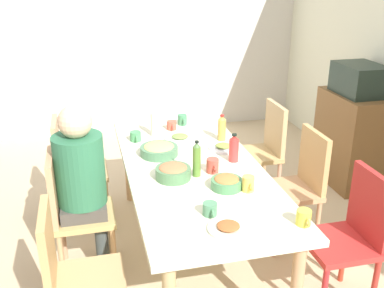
{
  "coord_description": "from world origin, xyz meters",
  "views": [
    {
      "loc": [
        2.76,
        -0.68,
        2.04
      ],
      "look_at": [
        0.0,
        0.0,
        0.89
      ],
      "focal_mm": 42.24,
      "sensor_mm": 36.0,
      "label": 1
    }
  ],
  "objects_px": {
    "cup_1": "(304,218)",
    "bottle_0": "(197,159)",
    "cup_0": "(210,209)",
    "microwave": "(360,79)",
    "plate_1": "(223,147)",
    "plate_2": "(180,138)",
    "cup_6": "(182,120)",
    "person_5": "(82,176)",
    "bottle_3": "(234,148)",
    "cup_4": "(213,166)",
    "cup_2": "(136,136)",
    "cup_5": "(248,184)",
    "chair_3": "(299,181)",
    "chair_0": "(352,232)",
    "chair_2": "(72,165)",
    "cup_3": "(172,125)",
    "side_cabinet": "(351,139)",
    "bowl_0": "(173,172)",
    "bottle_1": "(222,128)",
    "bowl_2": "(159,150)",
    "chair_1": "(264,147)",
    "dining_table": "(192,174)",
    "bowl_1": "(227,182)",
    "bottle_2": "(154,123)",
    "chair_4": "(71,274)",
    "plate_0": "(228,228)",
    "chair_5": "(72,208)"
  },
  "relations": [
    {
      "from": "chair_2",
      "to": "cup_3",
      "type": "distance_m",
      "value": 0.88
    },
    {
      "from": "chair_1",
      "to": "bowl_2",
      "type": "height_order",
      "value": "chair_1"
    },
    {
      "from": "person_5",
      "to": "cup_6",
      "type": "relative_size",
      "value": 10.93
    },
    {
      "from": "person_5",
      "to": "microwave",
      "type": "xyz_separation_m",
      "value": [
        -0.83,
        2.54,
        0.3
      ]
    },
    {
      "from": "side_cabinet",
      "to": "bowl_0",
      "type": "bearing_deg",
      "value": -62.73
    },
    {
      "from": "bottle_3",
      "to": "cup_4",
      "type": "bearing_deg",
      "value": -53.79
    },
    {
      "from": "bowl_1",
      "to": "bottle_2",
      "type": "distance_m",
      "value": 1.05
    },
    {
      "from": "chair_0",
      "to": "bottle_0",
      "type": "relative_size",
      "value": 3.68
    },
    {
      "from": "microwave",
      "to": "bottle_0",
      "type": "bearing_deg",
      "value": -60.8
    },
    {
      "from": "person_5",
      "to": "cup_3",
      "type": "height_order",
      "value": "person_5"
    },
    {
      "from": "chair_1",
      "to": "bowl_2",
      "type": "bearing_deg",
      "value": -64.18
    },
    {
      "from": "plate_0",
      "to": "chair_0",
      "type": "bearing_deg",
      "value": 99.55
    },
    {
      "from": "chair_3",
      "to": "plate_1",
      "type": "height_order",
      "value": "chair_3"
    },
    {
      "from": "chair_5",
      "to": "person_5",
      "type": "bearing_deg",
      "value": 90.0
    },
    {
      "from": "chair_3",
      "to": "chair_0",
      "type": "bearing_deg",
      "value": 0.0
    },
    {
      "from": "chair_5",
      "to": "plate_1",
      "type": "bearing_deg",
      "value": 100.49
    },
    {
      "from": "cup_2",
      "to": "cup_5",
      "type": "distance_m",
      "value": 1.14
    },
    {
      "from": "chair_1",
      "to": "cup_4",
      "type": "xyz_separation_m",
      "value": [
        0.87,
        -0.73,
        0.28
      ]
    },
    {
      "from": "bowl_2",
      "to": "bottle_1",
      "type": "xyz_separation_m",
      "value": [
        -0.18,
        0.53,
        0.06
      ]
    },
    {
      "from": "bottle_0",
      "to": "bottle_1",
      "type": "relative_size",
      "value": 1.17
    },
    {
      "from": "chair_1",
      "to": "cup_0",
      "type": "xyz_separation_m",
      "value": [
        1.39,
        -0.9,
        0.27
      ]
    },
    {
      "from": "chair_2",
      "to": "chair_4",
      "type": "distance_m",
      "value": 1.42
    },
    {
      "from": "cup_6",
      "to": "plate_2",
      "type": "bearing_deg",
      "value": -15.84
    },
    {
      "from": "cup_0",
      "to": "microwave",
      "type": "height_order",
      "value": "microwave"
    },
    {
      "from": "chair_1",
      "to": "bowl_1",
      "type": "bearing_deg",
      "value": -32.75
    },
    {
      "from": "chair_4",
      "to": "person_5",
      "type": "xyz_separation_m",
      "value": [
        -0.71,
        0.09,
        0.23
      ]
    },
    {
      "from": "bottle_0",
      "to": "side_cabinet",
      "type": "xyz_separation_m",
      "value": [
        -1.01,
        1.81,
        -0.41
      ]
    },
    {
      "from": "cup_6",
      "to": "bowl_0",
      "type": "bearing_deg",
      "value": -15.91
    },
    {
      "from": "plate_0",
      "to": "plate_2",
      "type": "bearing_deg",
      "value": 178.62
    },
    {
      "from": "person_5",
      "to": "bottle_1",
      "type": "height_order",
      "value": "person_5"
    },
    {
      "from": "bowl_1",
      "to": "bottle_0",
      "type": "relative_size",
      "value": 0.79
    },
    {
      "from": "cup_1",
      "to": "cup_3",
      "type": "xyz_separation_m",
      "value": [
        -1.61,
        -0.39,
        -0.01
      ]
    },
    {
      "from": "bottle_3",
      "to": "chair_2",
      "type": "bearing_deg",
      "value": -122.78
    },
    {
      "from": "cup_1",
      "to": "bottle_0",
      "type": "height_order",
      "value": "bottle_0"
    },
    {
      "from": "plate_1",
      "to": "plate_2",
      "type": "relative_size",
      "value": 0.92
    },
    {
      "from": "plate_0",
      "to": "cup_2",
      "type": "height_order",
      "value": "cup_2"
    },
    {
      "from": "chair_0",
      "to": "bottle_1",
      "type": "relative_size",
      "value": 4.31
    },
    {
      "from": "plate_2",
      "to": "bowl_0",
      "type": "relative_size",
      "value": 1.03
    },
    {
      "from": "chair_4",
      "to": "cup_6",
      "type": "xyz_separation_m",
      "value": [
        -1.52,
        0.95,
        0.28
      ]
    },
    {
      "from": "cup_6",
      "to": "bottle_2",
      "type": "xyz_separation_m",
      "value": [
        0.2,
        -0.28,
        0.06
      ]
    },
    {
      "from": "plate_1",
      "to": "cup_5",
      "type": "bearing_deg",
      "value": -4.54
    },
    {
      "from": "plate_1",
      "to": "cup_4",
      "type": "relative_size",
      "value": 1.84
    },
    {
      "from": "person_5",
      "to": "cup_5",
      "type": "bearing_deg",
      "value": 64.68
    },
    {
      "from": "bottle_0",
      "to": "bottle_1",
      "type": "height_order",
      "value": "bottle_0"
    },
    {
      "from": "dining_table",
      "to": "chair_2",
      "type": "distance_m",
      "value": 1.11
    },
    {
      "from": "cup_5",
      "to": "bottle_1",
      "type": "bearing_deg",
      "value": 173.59
    },
    {
      "from": "plate_2",
      "to": "bottle_2",
      "type": "xyz_separation_m",
      "value": [
        -0.13,
        -0.18,
        0.1
      ]
    },
    {
      "from": "chair_0",
      "to": "cup_5",
      "type": "xyz_separation_m",
      "value": [
        -0.24,
        -0.6,
        0.28
      ]
    },
    {
      "from": "cup_6",
      "to": "bottle_3",
      "type": "bearing_deg",
      "value": 12.39
    },
    {
      "from": "dining_table",
      "to": "person_5",
      "type": "bearing_deg",
      "value": -90.0
    }
  ]
}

